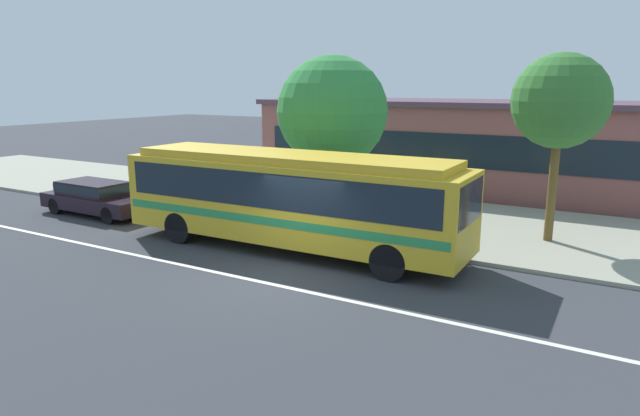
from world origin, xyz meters
The scene contains 11 objects.
ground_plane centered at (0.00, 0.00, 0.00)m, with size 120.00×120.00×0.00m, color #34373D.
sidewalk_slab centered at (0.00, 7.37, 0.06)m, with size 60.00×8.00×0.12m, color #999987.
lane_stripe_center centered at (0.00, -0.80, 0.00)m, with size 56.00×0.16×0.01m, color silver.
transit_bus centered at (-1.21, 2.02, 1.72)m, with size 10.93×2.70×2.96m.
sedan_behind_bus centered at (-10.33, 2.17, 0.72)m, with size 4.75×1.81×1.29m.
pedestrian_waiting_near_sign centered at (-5.04, 3.78, 1.11)m, with size 0.47×0.47×1.70m.
pedestrian_walking_along_curb centered at (-2.10, 4.26, 1.10)m, with size 0.48×0.48×1.67m.
bus_stop_sign centered at (2.90, 3.88, 1.79)m, with size 0.11×0.44×2.61m.
street_tree_near_stop centered at (-2.20, 6.39, 3.97)m, with size 4.08×4.08×5.90m.
street_tree_mid_block centered at (5.51, 6.64, 4.44)m, with size 2.88×2.88×5.79m.
station_building centered at (0.82, 14.98, 2.12)m, with size 20.71×6.76×4.21m.
Camera 1 is at (7.83, -11.74, 4.96)m, focal length 31.26 mm.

